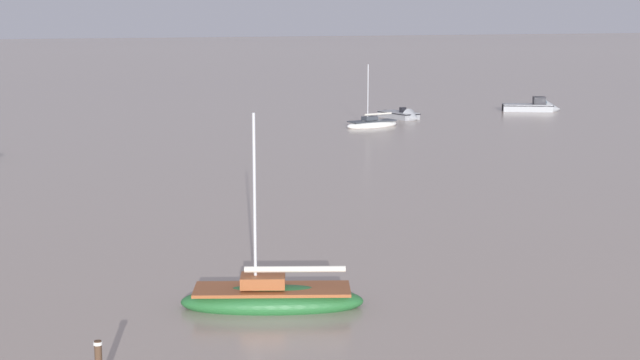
% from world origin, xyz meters
% --- Properties ---
extents(sailboat_moored_0, '(4.88, 1.82, 5.36)m').
position_xyz_m(sailboat_moored_0, '(10.80, 48.09, 0.23)').
color(sailboat_moored_0, white).
rests_on(sailboat_moored_0, ground).
extents(motorboat_moored_1, '(2.13, 4.86, 1.62)m').
position_xyz_m(motorboat_moored_1, '(16.42, 52.17, 0.22)').
color(motorboat_moored_1, gray).
rests_on(motorboat_moored_1, ground).
extents(motorboat_moored_3, '(5.57, 4.56, 2.06)m').
position_xyz_m(motorboat_moored_3, '(31.48, 52.28, 0.31)').
color(motorboat_moored_3, gray).
rests_on(motorboat_moored_3, ground).
extents(sailboat_moored_1, '(5.84, 4.06, 6.32)m').
position_xyz_m(sailboat_moored_1, '(-16.87, 7.14, 0.27)').
color(sailboat_moored_1, '#23602D').
rests_on(sailboat_moored_1, ground).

